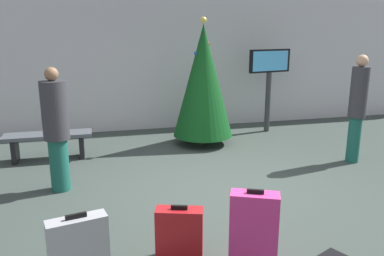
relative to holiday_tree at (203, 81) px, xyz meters
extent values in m
plane|color=#38423D|center=(-0.39, -2.45, -1.28)|extent=(16.00, 16.00, 0.00)
cube|color=silver|center=(-0.39, 1.57, 0.21)|extent=(16.00, 0.20, 2.98)
cylinder|color=#4C3319|center=(0.00, 0.00, -1.19)|extent=(0.12, 0.12, 0.19)
cone|color=#0F4719|center=(0.00, 0.00, 0.00)|extent=(1.19, 1.19, 2.19)
sphere|color=#F2D84C|center=(0.00, 0.00, 1.16)|extent=(0.12, 0.12, 0.12)
sphere|color=red|center=(0.10, 0.02, 0.71)|extent=(0.08, 0.08, 0.08)
sphere|color=blue|center=(-0.14, 0.00, 0.53)|extent=(0.08, 0.08, 0.08)
sphere|color=blue|center=(-0.28, 0.28, -0.45)|extent=(0.08, 0.08, 0.08)
cylinder|color=#333338|center=(1.69, 0.61, -0.61)|extent=(0.12, 0.12, 1.34)
cube|color=black|center=(1.69, 0.61, 0.31)|extent=(1.03, 0.29, 0.50)
cube|color=#4CB2F2|center=(1.69, 0.57, 0.31)|extent=(0.91, 0.20, 0.43)
cube|color=#4C5159|center=(-2.93, -0.27, -0.83)|extent=(1.50, 0.44, 0.06)
cube|color=black|center=(-3.50, -0.27, -1.07)|extent=(0.08, 0.35, 0.42)
cube|color=black|center=(-2.37, -0.27, -1.07)|extent=(0.08, 0.35, 0.42)
cylinder|color=#19594C|center=(-2.63, -1.75, -0.90)|extent=(0.27, 0.27, 0.77)
cylinder|color=#333338|center=(-2.63, -1.75, -0.10)|extent=(0.43, 0.43, 0.82)
sphere|color=#8C6647|center=(-2.63, -1.75, 0.40)|extent=(0.19, 0.19, 0.19)
cylinder|color=#19594C|center=(2.25, -1.71, -0.88)|extent=(0.22, 0.22, 0.81)
cylinder|color=#333338|center=(2.25, -1.71, -0.05)|extent=(0.41, 0.41, 0.86)
sphere|color=tan|center=(2.25, -1.71, 0.48)|extent=(0.20, 0.20, 0.20)
cube|color=#E5388C|center=(-0.67, -4.18, -0.90)|extent=(0.50, 0.37, 0.77)
cube|color=black|center=(-0.67, -4.18, -0.49)|extent=(0.16, 0.09, 0.04)
cube|color=#B2191E|center=(-1.34, -3.89, -1.01)|extent=(0.50, 0.32, 0.55)
cube|color=black|center=(-1.34, -3.89, -0.71)|extent=(0.17, 0.08, 0.04)
cube|color=#9EA0A5|center=(-2.29, -4.15, -0.93)|extent=(0.53, 0.27, 0.71)
cube|color=black|center=(-2.29, -4.15, -0.55)|extent=(0.18, 0.07, 0.04)
camera|label=1|loc=(-2.07, -7.29, 0.98)|focal=36.15mm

